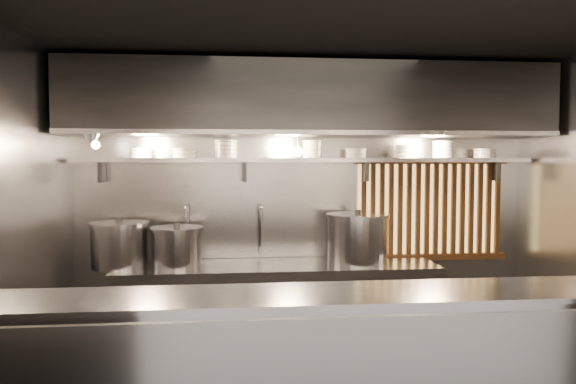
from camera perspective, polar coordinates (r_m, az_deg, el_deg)
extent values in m
plane|color=black|center=(4.24, 4.49, 15.75)|extent=(4.50, 4.50, 0.00)
plane|color=gray|center=(5.64, 1.64, -1.62)|extent=(4.50, 0.00, 4.50)
plane|color=gray|center=(4.37, -26.12, -3.43)|extent=(0.00, 3.00, 3.00)
cube|color=#A0A0A5|center=(3.30, 7.41, -10.24)|extent=(4.50, 0.56, 0.03)
cube|color=#A0A0A5|center=(5.42, -1.06, -12.06)|extent=(3.00, 0.70, 0.90)
cube|color=#A0A0A5|center=(5.44, 1.90, 3.26)|extent=(4.40, 0.34, 0.04)
cube|color=#2D2D30|center=(5.25, 2.25, 9.21)|extent=(4.40, 0.80, 0.65)
cube|color=#A0A0A5|center=(4.84, 2.93, 6.08)|extent=(4.40, 0.03, 0.04)
cube|color=#EBBF69|center=(5.94, 14.19, -1.66)|extent=(1.50, 0.02, 0.92)
cube|color=brown|center=(5.87, 14.43, 3.06)|extent=(1.56, 0.06, 0.06)
cube|color=brown|center=(5.96, 14.29, -6.41)|extent=(1.56, 0.06, 0.06)
cube|color=brown|center=(5.69, 7.70, -1.81)|extent=(0.04, 0.04, 0.92)
cube|color=brown|center=(5.71, 8.62, -1.80)|extent=(0.04, 0.04, 0.92)
cube|color=brown|center=(5.73, 9.52, -1.79)|extent=(0.04, 0.04, 0.92)
cube|color=brown|center=(5.76, 10.42, -1.77)|extent=(0.04, 0.04, 0.92)
cube|color=brown|center=(5.79, 11.31, -1.76)|extent=(0.04, 0.04, 0.92)
cube|color=brown|center=(5.82, 12.20, -1.74)|extent=(0.04, 0.04, 0.92)
cube|color=brown|center=(5.85, 13.07, -1.73)|extent=(0.04, 0.04, 0.92)
cube|color=brown|center=(5.88, 13.93, -1.71)|extent=(0.04, 0.04, 0.92)
cube|color=brown|center=(5.91, 14.79, -1.70)|extent=(0.04, 0.04, 0.92)
cube|color=brown|center=(5.94, 15.63, -1.68)|extent=(0.04, 0.04, 0.92)
cube|color=brown|center=(5.98, 16.47, -1.67)|extent=(0.04, 0.04, 0.92)
cube|color=brown|center=(6.02, 17.29, -1.65)|extent=(0.04, 0.04, 0.92)
cube|color=brown|center=(6.05, 18.11, -1.64)|extent=(0.04, 0.04, 0.92)
cube|color=brown|center=(6.09, 18.91, -1.62)|extent=(0.04, 0.04, 0.92)
cube|color=brown|center=(6.13, 19.71, -1.60)|extent=(0.04, 0.04, 0.92)
cube|color=brown|center=(6.17, 20.49, -1.59)|extent=(0.04, 0.04, 0.92)
cylinder|color=silver|center=(5.58, -10.11, -3.90)|extent=(0.03, 0.03, 0.48)
sphere|color=silver|center=(5.55, -10.14, -1.44)|extent=(0.04, 0.04, 0.04)
cylinder|color=silver|center=(5.43, -10.23, -1.55)|extent=(0.03, 0.26, 0.03)
sphere|color=silver|center=(5.30, -10.34, -1.67)|extent=(0.04, 0.04, 0.04)
cylinder|color=silver|center=(5.30, -10.33, -2.43)|extent=(0.03, 0.03, 0.14)
cylinder|color=silver|center=(5.57, -2.90, -3.86)|extent=(0.03, 0.03, 0.48)
sphere|color=silver|center=(5.55, -2.91, -1.40)|extent=(0.04, 0.04, 0.04)
cylinder|color=silver|center=(5.42, -2.83, -1.51)|extent=(0.03, 0.26, 0.03)
sphere|color=silver|center=(5.29, -2.75, -1.63)|extent=(0.04, 0.04, 0.04)
cylinder|color=silver|center=(5.30, -2.75, -2.38)|extent=(0.03, 0.03, 0.14)
cone|color=#A0A0A5|center=(5.06, -19.25, 5.21)|extent=(0.25, 0.27, 0.20)
sphere|color=#FFE0B2|center=(5.03, -18.95, 4.55)|extent=(0.07, 0.07, 0.07)
cylinder|color=#2D2D30|center=(5.16, -19.01, 6.07)|extent=(0.02, 0.22, 0.02)
cylinder|color=#2D2D30|center=(5.31, 1.01, 4.98)|extent=(0.01, 0.01, 0.12)
sphere|color=#FFE0B2|center=(5.31, 1.01, 4.12)|extent=(0.09, 0.09, 0.09)
cylinder|color=#A0A0A5|center=(5.38, -16.74, -5.31)|extent=(0.59, 0.59, 0.38)
cylinder|color=#A0A0A5|center=(5.35, -16.78, -3.11)|extent=(0.62, 0.62, 0.03)
cylinder|color=#2D2D30|center=(5.35, -16.79, -2.74)|extent=(0.06, 0.06, 0.04)
cylinder|color=#A0A0A5|center=(5.28, -11.23, -5.65)|extent=(0.46, 0.46, 0.34)
cylinder|color=#A0A0A5|center=(5.25, -11.25, -3.68)|extent=(0.49, 0.49, 0.03)
cylinder|color=#2D2D30|center=(5.25, -11.26, -3.30)|extent=(0.06, 0.06, 0.04)
cylinder|color=#A0A0A5|center=(5.41, 7.08, -4.85)|extent=(0.70, 0.70, 0.44)
cylinder|color=#A0A0A5|center=(5.38, 7.10, -2.38)|extent=(0.74, 0.74, 0.03)
cylinder|color=#2D2D30|center=(5.38, 7.10, -2.01)|extent=(0.06, 0.06, 0.04)
cylinder|color=white|center=(5.45, -14.67, 3.57)|extent=(0.20, 0.20, 0.03)
cylinder|color=white|center=(5.45, -14.68, 3.97)|extent=(0.20, 0.20, 0.03)
cylinder|color=white|center=(5.45, -14.68, 4.26)|extent=(0.22, 0.22, 0.01)
cylinder|color=white|center=(5.41, -10.47, 3.62)|extent=(0.22, 0.22, 0.03)
cylinder|color=white|center=(5.41, -10.48, 4.03)|extent=(0.22, 0.22, 0.03)
cylinder|color=white|center=(5.41, -10.48, 4.32)|extent=(0.24, 0.24, 0.01)
cylinder|color=white|center=(5.39, -6.35, 3.66)|extent=(0.21, 0.21, 0.03)
cylinder|color=white|center=(5.39, -6.35, 4.07)|extent=(0.21, 0.21, 0.03)
cylinder|color=white|center=(5.39, -6.36, 4.47)|extent=(0.21, 0.21, 0.03)
cylinder|color=white|center=(5.39, -6.36, 4.87)|extent=(0.21, 0.21, 0.03)
cylinder|color=white|center=(5.39, -6.36, 5.17)|extent=(0.22, 0.22, 0.01)
cylinder|color=white|center=(5.45, 2.50, 3.68)|extent=(0.19, 0.19, 0.03)
cylinder|color=white|center=(5.45, 2.50, 4.07)|extent=(0.19, 0.19, 0.03)
cylinder|color=white|center=(5.45, 2.50, 4.47)|extent=(0.19, 0.19, 0.03)
cylinder|color=white|center=(5.45, 2.50, 4.87)|extent=(0.19, 0.19, 0.03)
cylinder|color=white|center=(5.45, 2.50, 5.17)|extent=(0.20, 0.20, 0.01)
cylinder|color=white|center=(5.53, 6.89, 3.65)|extent=(0.20, 0.20, 0.03)
cylinder|color=white|center=(5.53, 6.89, 4.04)|extent=(0.20, 0.20, 0.03)
cylinder|color=white|center=(5.53, 6.89, 4.33)|extent=(0.21, 0.21, 0.01)
cylinder|color=white|center=(5.65, 11.44, 3.60)|extent=(0.21, 0.21, 0.03)
cylinder|color=white|center=(5.65, 11.44, 3.99)|extent=(0.21, 0.21, 0.03)
cylinder|color=white|center=(5.65, 11.45, 4.37)|extent=(0.21, 0.21, 0.03)
cylinder|color=white|center=(5.65, 11.45, 4.65)|extent=(0.23, 0.23, 0.01)
cylinder|color=white|center=(5.79, 15.39, 3.54)|extent=(0.19, 0.19, 0.03)
cylinder|color=white|center=(5.79, 15.40, 3.92)|extent=(0.19, 0.19, 0.03)
cylinder|color=white|center=(5.79, 15.40, 4.29)|extent=(0.19, 0.19, 0.03)
cylinder|color=white|center=(5.79, 15.41, 4.67)|extent=(0.19, 0.19, 0.03)
cylinder|color=white|center=(5.79, 15.41, 4.94)|extent=(0.21, 0.21, 0.01)
cylinder|color=white|center=(5.97, 19.38, 3.46)|extent=(0.22, 0.22, 0.03)
cylinder|color=white|center=(5.97, 19.38, 3.83)|extent=(0.22, 0.22, 0.03)
cylinder|color=white|center=(5.97, 19.39, 4.09)|extent=(0.23, 0.23, 0.01)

